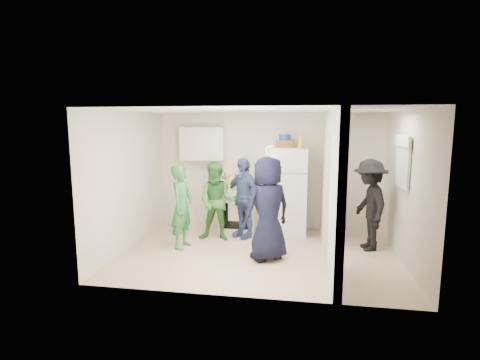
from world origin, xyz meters
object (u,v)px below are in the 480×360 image
at_px(person_green_center, 217,202).
at_px(person_navy, 268,209).
at_px(wicker_basket, 285,144).
at_px(fridge, 289,191).
at_px(stove, 238,210).
at_px(blue_bowl, 285,137).
at_px(yellow_cup_stack_top, 301,142).
at_px(person_nook, 369,205).
at_px(person_green_left, 182,207).
at_px(person_denim, 243,198).

relative_size(person_green_center, person_navy, 0.88).
bearing_deg(wicker_basket, fridge, -26.57).
distance_m(stove, blue_bowl, 1.83).
xyz_separation_m(fridge, yellow_cup_stack_top, (0.22, -0.10, 1.02)).
height_order(person_green_center, person_nook, person_nook).
relative_size(fridge, person_green_center, 1.16).
relative_size(blue_bowl, person_green_left, 0.15).
xyz_separation_m(yellow_cup_stack_top, person_green_left, (-2.12, -1.13, -1.15)).
xyz_separation_m(blue_bowl, person_green_left, (-1.80, -1.28, -1.23)).
xyz_separation_m(yellow_cup_stack_top, person_green_center, (-1.58, -0.58, -1.15)).
bearing_deg(person_nook, blue_bowl, -126.54).
bearing_deg(person_nook, person_green_left, -91.20).
height_order(person_green_left, person_navy, person_navy).
bearing_deg(stove, person_navy, -64.20).
relative_size(stove, person_denim, 0.56).
xyz_separation_m(person_green_left, person_navy, (1.60, -0.35, 0.10)).
relative_size(wicker_basket, person_green_left, 0.23).
distance_m(wicker_basket, person_nook, 2.06).
relative_size(stove, person_green_center, 0.59).
bearing_deg(person_green_left, wicker_basket, -46.57).
xyz_separation_m(fridge, blue_bowl, (-0.10, 0.05, 1.10)).
height_order(wicker_basket, yellow_cup_stack_top, yellow_cup_stack_top).
height_order(stove, person_green_left, person_green_left).
bearing_deg(person_navy, stove, -101.94).
bearing_deg(wicker_basket, person_denim, -149.69).
distance_m(yellow_cup_stack_top, person_nook, 1.80).
xyz_separation_m(fridge, wicker_basket, (-0.10, 0.05, 0.97)).
bearing_deg(person_navy, person_green_left, -50.20).
xyz_separation_m(wicker_basket, blue_bowl, (0.00, 0.00, 0.13)).
bearing_deg(person_denim, wicker_basket, 65.08).
distance_m(wicker_basket, yellow_cup_stack_top, 0.36).
height_order(yellow_cup_stack_top, person_navy, yellow_cup_stack_top).
xyz_separation_m(fridge, person_green_left, (-1.90, -1.23, -0.12)).
bearing_deg(person_navy, person_nook, 166.67).
bearing_deg(person_green_center, fridge, 25.52).
distance_m(person_denim, person_nook, 2.39).
bearing_deg(person_green_center, person_nook, -2.99).
xyz_separation_m(person_green_left, person_green_center, (0.53, 0.55, -0.00)).
xyz_separation_m(blue_bowl, person_navy, (-0.19, -1.63, -1.12)).
bearing_deg(fridge, person_navy, -100.52).
bearing_deg(person_green_center, person_navy, -41.11).
bearing_deg(person_green_center, stove, 66.75).
height_order(stove, blue_bowl, blue_bowl).
height_order(person_green_center, person_denim, person_denim).
height_order(wicker_basket, blue_bowl, blue_bowl).
height_order(fridge, person_navy, fridge).
distance_m(blue_bowl, yellow_cup_stack_top, 0.36).
height_order(wicker_basket, person_green_center, wicker_basket).
height_order(person_denim, person_navy, person_navy).
relative_size(fridge, person_denim, 1.11).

